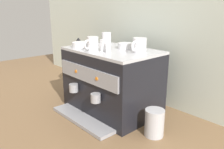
# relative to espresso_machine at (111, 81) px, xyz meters

# --- Properties ---
(ground_plane) EXTENTS (4.00, 4.00, 0.00)m
(ground_plane) POSITION_rel_espresso_machine_xyz_m (0.00, 0.01, -0.20)
(ground_plane) COLOR brown
(tiled_backsplash_wall) EXTENTS (2.80, 0.03, 0.93)m
(tiled_backsplash_wall) POSITION_rel_espresso_machine_xyz_m (0.00, 0.34, 0.26)
(tiled_backsplash_wall) COLOR silver
(tiled_backsplash_wall) RESTS_ON ground_plane
(espresso_machine) EXTENTS (0.58, 0.50, 0.41)m
(espresso_machine) POSITION_rel_espresso_machine_xyz_m (0.00, 0.00, 0.00)
(espresso_machine) COLOR black
(espresso_machine) RESTS_ON ground_plane
(ceramic_cup_0) EXTENTS (0.08, 0.10, 0.08)m
(ceramic_cup_0) POSITION_rel_espresso_machine_xyz_m (-0.19, 0.13, 0.25)
(ceramic_cup_0) COLOR white
(ceramic_cup_0) RESTS_ON espresso_machine
(ceramic_cup_1) EXTENTS (0.09, 0.07, 0.07)m
(ceramic_cup_1) POSITION_rel_espresso_machine_xyz_m (0.02, -0.07, 0.24)
(ceramic_cup_1) COLOR white
(ceramic_cup_1) RESTS_ON espresso_machine
(ceramic_cup_2) EXTENTS (0.08, 0.12, 0.08)m
(ceramic_cup_2) POSITION_rel_espresso_machine_xyz_m (0.18, 0.06, 0.25)
(ceramic_cup_2) COLOR white
(ceramic_cup_2) RESTS_ON espresso_machine
(ceramic_cup_3) EXTENTS (0.07, 0.11, 0.08)m
(ceramic_cup_3) POSITION_rel_espresso_machine_xyz_m (-0.04, -0.12, 0.25)
(ceramic_cup_3) COLOR white
(ceramic_cup_3) RESTS_ON espresso_machine
(ceramic_bowl_0) EXTENTS (0.11, 0.11, 0.04)m
(ceramic_bowl_0) POSITION_rel_espresso_machine_xyz_m (-0.18, -0.11, 0.22)
(ceramic_bowl_0) COLOR white
(ceramic_bowl_0) RESTS_ON espresso_machine
(ceramic_bowl_1) EXTENTS (0.09, 0.09, 0.04)m
(ceramic_bowl_1) POSITION_rel_espresso_machine_xyz_m (0.04, 0.08, 0.22)
(ceramic_bowl_1) COLOR white
(ceramic_bowl_1) RESTS_ON espresso_machine
(coffee_grinder) EXTENTS (0.17, 0.17, 0.43)m
(coffee_grinder) POSITION_rel_espresso_machine_xyz_m (-0.46, 0.06, 0.01)
(coffee_grinder) COLOR #939399
(coffee_grinder) RESTS_ON ground_plane
(milk_pitcher) EXTENTS (0.10, 0.10, 0.15)m
(milk_pitcher) POSITION_rel_espresso_machine_xyz_m (0.39, -0.05, -0.13)
(milk_pitcher) COLOR #B7B7BC
(milk_pitcher) RESTS_ON ground_plane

